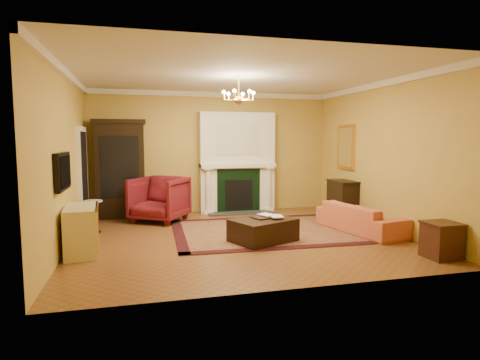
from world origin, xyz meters
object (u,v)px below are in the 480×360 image
object	(u,v)px
console_table	(343,200)
leather_ottoman	(263,230)
pedestal_table	(93,214)
commode	(82,230)
wingback_armchair	(159,197)
end_table	(441,241)
china_cabinet	(120,171)
coral_sofa	(360,213)

from	to	relation	value
console_table	leather_ottoman	size ratio (longest dim) A/B	0.79
pedestal_table	commode	bearing A→B (deg)	-91.19
pedestal_table	console_table	world-z (taller)	console_table
commode	wingback_armchair	bearing A→B (deg)	54.85
end_table	china_cabinet	bearing A→B (deg)	137.17
leather_ottoman	pedestal_table	bearing A→B (deg)	130.55
wingback_armchair	coral_sofa	world-z (taller)	wingback_armchair
coral_sofa	leather_ottoman	size ratio (longest dim) A/B	1.79
pedestal_table	wingback_armchair	bearing A→B (deg)	32.50
wingback_armchair	end_table	size ratio (longest dim) A/B	2.05
coral_sofa	leather_ottoman	distance (m)	2.13
end_table	console_table	distance (m)	3.25
coral_sofa	china_cabinet	bearing A→B (deg)	48.64
end_table	console_table	world-z (taller)	console_table
pedestal_table	commode	distance (m)	1.44
coral_sofa	commode	bearing A→B (deg)	81.40
wingback_armchair	leather_ottoman	size ratio (longest dim) A/B	1.03
console_table	commode	bearing A→B (deg)	-164.53
china_cabinet	commode	size ratio (longest dim) A/B	2.13
wingback_armchair	commode	bearing A→B (deg)	-87.89
commode	coral_sofa	xyz separation A→B (m)	(5.17, 0.24, -0.01)
console_table	end_table	bearing A→B (deg)	-91.78
commode	leather_ottoman	xyz separation A→B (m)	(3.06, -0.02, -0.17)
coral_sofa	console_table	distance (m)	1.40
wingback_armchair	china_cabinet	bearing A→B (deg)	174.69
commode	pedestal_table	bearing A→B (deg)	84.21
pedestal_table	coral_sofa	size ratio (longest dim) A/B	0.34
console_table	leather_ottoman	xyz separation A→B (m)	(-2.45, -1.62, -0.21)
wingback_armchair	end_table	bearing A→B (deg)	-11.08
china_cabinet	console_table	distance (m)	5.23
china_cabinet	end_table	xyz separation A→B (m)	(4.95, -4.59, -0.83)
pedestal_table	coral_sofa	world-z (taller)	coral_sofa
china_cabinet	coral_sofa	size ratio (longest dim) A/B	1.14
china_cabinet	console_table	bearing A→B (deg)	-14.88
end_table	coral_sofa	bearing A→B (deg)	98.48
pedestal_table	console_table	size ratio (longest dim) A/B	0.76
china_cabinet	commode	bearing A→B (deg)	-99.43
wingback_armchair	leather_ottoman	bearing A→B (deg)	-20.68
wingback_armchair	console_table	size ratio (longest dim) A/B	1.29
china_cabinet	leather_ottoman	size ratio (longest dim) A/B	2.04
commode	coral_sofa	size ratio (longest dim) A/B	0.53
china_cabinet	coral_sofa	world-z (taller)	china_cabinet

